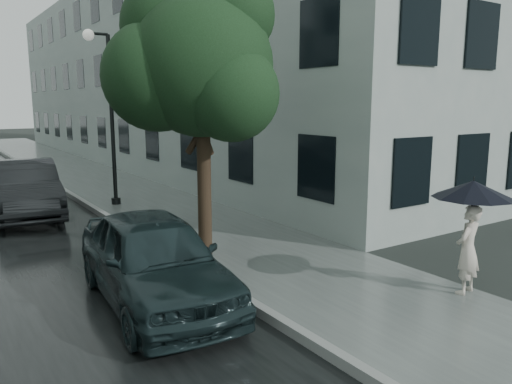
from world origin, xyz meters
TOP-DOWN VIEW (x-y plane):
  - ground at (0.00, 0.00)m, footprint 120.00×120.00m
  - sidewalk at (0.25, 12.00)m, footprint 3.50×60.00m
  - kerb_near at (-1.57, 12.00)m, footprint 0.15×60.00m
  - building_near at (5.47, 19.50)m, footprint 7.02×36.00m
  - pedestrian at (1.70, -1.00)m, footprint 0.60×0.46m
  - umbrella at (1.68, -1.02)m, footprint 1.33×1.33m
  - street_tree at (-0.92, 3.18)m, footprint 3.56×3.23m
  - lamp_post at (-0.85, 9.33)m, footprint 0.85×0.32m
  - car_near at (-2.67, 1.44)m, footprint 1.99×4.27m
  - car_far at (-3.27, 9.15)m, footprint 1.99×4.71m

SIDE VIEW (x-z plane):
  - ground at x=0.00m, z-range 0.00..0.00m
  - sidewalk at x=0.25m, z-range 0.00..0.01m
  - kerb_near at x=-1.57m, z-range 0.00..0.15m
  - car_near at x=-2.67m, z-range 0.01..1.42m
  - pedestrian at x=1.70m, z-range 0.01..1.48m
  - car_far at x=-3.27m, z-range 0.01..1.52m
  - umbrella at x=1.68m, z-range 1.24..2.23m
  - lamp_post at x=-0.85m, z-range 0.37..5.50m
  - street_tree at x=-0.92m, z-range 1.04..6.59m
  - building_near at x=5.47m, z-range 0.00..9.00m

